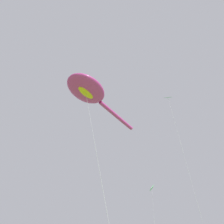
# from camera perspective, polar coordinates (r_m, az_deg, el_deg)

# --- Properties ---
(big_show_kite) EXTENTS (12.19, 6.83, 18.77)m
(big_show_kite) POSITION_cam_1_polar(r_m,az_deg,el_deg) (21.71, -7.67, 6.67)
(big_show_kite) COLOR #CC3899
(big_show_kite) RESTS_ON ground
(small_kite_stunt_black) EXTENTS (3.66, 2.30, 22.17)m
(small_kite_stunt_black) POSITION_cam_1_polar(r_m,az_deg,el_deg) (27.60, 18.23, 2.80)
(small_kite_stunt_black) COLOR green
(small_kite_stunt_black) RESTS_ON ground
(small_kite_streamer_purple) EXTENTS (3.31, 2.43, 12.46)m
(small_kite_streamer_purple) POSITION_cam_1_polar(r_m,az_deg,el_deg) (32.42, 12.93, -23.97)
(small_kite_streamer_purple) COLOR green
(small_kite_streamer_purple) RESTS_ON ground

